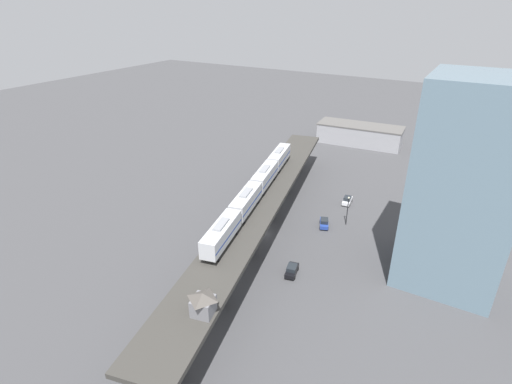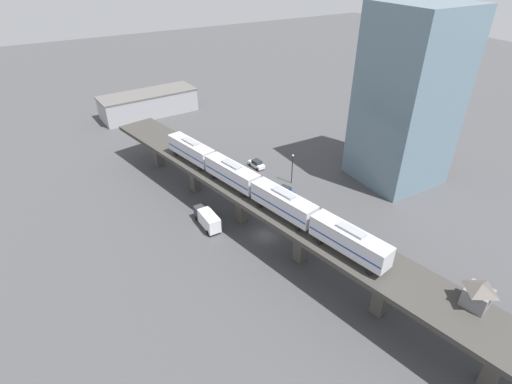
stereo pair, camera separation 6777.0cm
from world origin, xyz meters
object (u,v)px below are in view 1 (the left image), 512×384
object	(u,v)px
street_car_white	(347,200)
delivery_truck	(249,204)
street_car_blue	(324,223)
street_lamp	(348,208)
subway_train	(256,188)
street_car_black	(292,270)
office_tower	(464,187)
signal_hut	(203,303)
warehouse_building	(360,134)

from	to	relation	value
street_car_white	delivery_truck	size ratio (longest dim) A/B	0.63
street_car_white	street_car_blue	size ratio (longest dim) A/B	0.97
street_car_white	street_lamp	size ratio (longest dim) A/B	0.66
subway_train	street_car_black	size ratio (longest dim) A/B	10.52
street_car_white	street_car_blue	bearing A→B (deg)	-94.00
subway_train	street_car_blue	world-z (taller)	subway_train
subway_train	street_car_blue	distance (m)	18.08
office_tower	street_lamp	bearing A→B (deg)	157.11
street_car_blue	delivery_truck	xyz separation A→B (m)	(-18.41, -2.11, 0.82)
subway_train	signal_hut	distance (m)	34.87
street_lamp	street_car_black	bearing A→B (deg)	-97.17
street_lamp	street_car_white	bearing A→B (deg)	107.10
street_car_black	street_car_white	distance (m)	32.46
street_car_blue	street_lamp	bearing A→B (deg)	39.06
street_car_black	office_tower	bearing A→B (deg)	29.23
warehouse_building	office_tower	xyz separation A→B (m)	(35.56, -65.06, 14.59)
street_car_blue	delivery_truck	distance (m)	18.55
subway_train	street_car_black	bearing A→B (deg)	-36.50
delivery_truck	street_lamp	size ratio (longest dim) A/B	1.04
signal_hut	warehouse_building	size ratio (longest dim) A/B	0.13
delivery_truck	signal_hut	bearing A→B (deg)	-66.77
subway_train	office_tower	world-z (taller)	office_tower
subway_train	office_tower	bearing A→B (deg)	5.45
street_car_white	street_lamp	xyz separation A→B (m)	(3.08, -10.01, 3.17)
delivery_truck	office_tower	world-z (taller)	office_tower
office_tower	street_car_white	bearing A→B (deg)	142.05
subway_train	delivery_truck	size ratio (longest dim) A/B	6.80
street_car_black	delivery_truck	size ratio (longest dim) A/B	0.65
subway_train	street_car_white	xyz separation A→B (m)	(13.13, 22.55, -9.57)
street_car_blue	warehouse_building	bearing A→B (deg)	99.84
signal_hut	street_lamp	size ratio (longest dim) A/B	0.55
street_lamp	office_tower	world-z (taller)	office_tower
subway_train	delivery_truck	world-z (taller)	subway_train
signal_hut	street_car_blue	distance (m)	43.28
street_car_white	office_tower	bearing A→B (deg)	-37.95
subway_train	street_car_blue	xyz separation A→B (m)	(12.20, 9.30, -9.57)
street_car_blue	delivery_truck	world-z (taller)	delivery_truck
street_lamp	signal_hut	bearing A→B (deg)	-96.43
signal_hut	street_car_black	size ratio (longest dim) A/B	0.82
office_tower	delivery_truck	bearing A→B (deg)	175.27
street_car_black	street_car_blue	world-z (taller)	same
street_car_blue	warehouse_building	xyz separation A→B (m)	(-10.30, 59.33, 2.47)
subway_train	street_car_blue	size ratio (longest dim) A/B	10.36
signal_hut	office_tower	distance (m)	45.89
subway_train	signal_hut	size ratio (longest dim) A/B	12.86
street_car_black	street_car_white	bearing A→B (deg)	90.45
street_car_black	street_lamp	xyz separation A→B (m)	(2.82, 22.45, 3.17)
warehouse_building	street_car_black	bearing A→B (deg)	-81.69
street_car_white	delivery_truck	world-z (taller)	delivery_truck
street_car_blue	street_lamp	world-z (taller)	street_lamp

